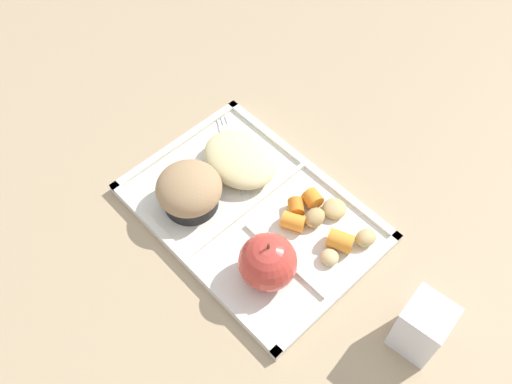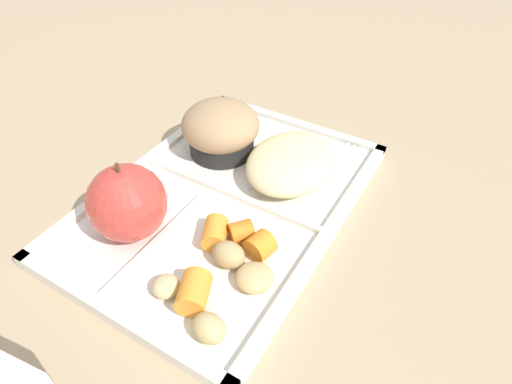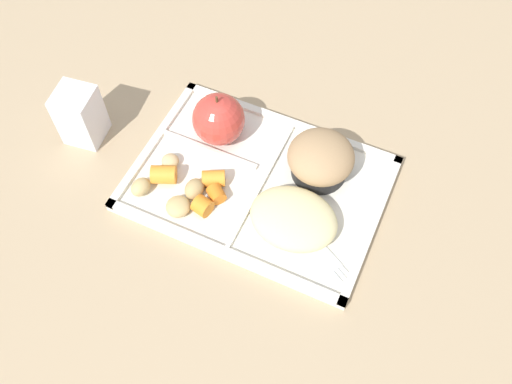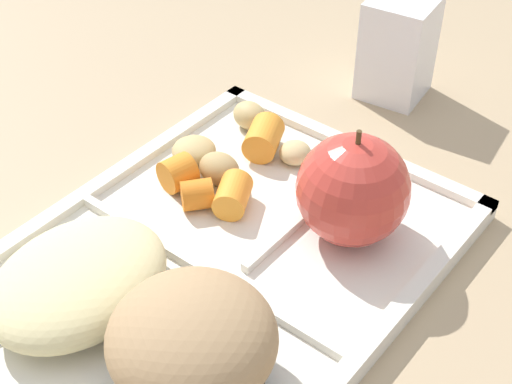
% 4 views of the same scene
% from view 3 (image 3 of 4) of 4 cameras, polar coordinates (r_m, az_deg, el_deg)
% --- Properties ---
extents(ground, '(6.00, 6.00, 0.00)m').
position_cam_3_polar(ground, '(0.83, 0.21, 0.56)').
color(ground, tan).
extents(lunch_tray, '(0.36, 0.26, 0.02)m').
position_cam_3_polar(lunch_tray, '(0.82, 0.18, 0.81)').
color(lunch_tray, silver).
rests_on(lunch_tray, ground).
extents(green_apple, '(0.08, 0.08, 0.09)m').
position_cam_3_polar(green_apple, '(0.84, -3.87, 7.46)').
color(green_apple, '#C63D33').
rests_on(green_apple, lunch_tray).
extents(bran_muffin, '(0.10, 0.10, 0.07)m').
position_cam_3_polar(bran_muffin, '(0.81, 6.64, 3.34)').
color(bran_muffin, black).
rests_on(bran_muffin, lunch_tray).
extents(carrot_slice_center, '(0.04, 0.04, 0.02)m').
position_cam_3_polar(carrot_slice_center, '(0.81, -4.38, 1.39)').
color(carrot_slice_center, orange).
rests_on(carrot_slice_center, lunch_tray).
extents(carrot_slice_near_corner, '(0.03, 0.03, 0.02)m').
position_cam_3_polar(carrot_slice_near_corner, '(0.80, -4.09, -0.21)').
color(carrot_slice_near_corner, orange).
rests_on(carrot_slice_near_corner, lunch_tray).
extents(carrot_slice_large, '(0.03, 0.03, 0.03)m').
position_cam_3_polar(carrot_slice_large, '(0.79, -5.51, -1.45)').
color(carrot_slice_large, orange).
rests_on(carrot_slice_large, lunch_tray).
extents(carrot_slice_back, '(0.04, 0.04, 0.03)m').
position_cam_3_polar(carrot_slice_back, '(0.82, -9.46, 1.77)').
color(carrot_slice_back, orange).
rests_on(carrot_slice_back, lunch_tray).
extents(potato_chunk_golden, '(0.05, 0.05, 0.02)m').
position_cam_3_polar(potato_chunk_golden, '(0.80, -7.99, -1.49)').
color(potato_chunk_golden, tan).
rests_on(potato_chunk_golden, lunch_tray).
extents(potato_chunk_small, '(0.03, 0.04, 0.02)m').
position_cam_3_polar(potato_chunk_small, '(0.82, -11.75, 0.51)').
color(potato_chunk_small, tan).
rests_on(potato_chunk_small, lunch_tray).
extents(potato_chunk_large, '(0.03, 0.03, 0.03)m').
position_cam_3_polar(potato_chunk_large, '(0.80, -6.34, 0.32)').
color(potato_chunk_large, tan).
rests_on(potato_chunk_large, lunch_tray).
extents(potato_chunk_browned, '(0.03, 0.03, 0.02)m').
position_cam_3_polar(potato_chunk_browned, '(0.84, -8.80, 3.17)').
color(potato_chunk_browned, tan).
rests_on(potato_chunk_browned, lunch_tray).
extents(egg_noodle_pile, '(0.12, 0.10, 0.04)m').
position_cam_3_polar(egg_noodle_pile, '(0.77, 3.88, -2.72)').
color(egg_noodle_pile, beige).
rests_on(egg_noodle_pile, lunch_tray).
extents(meatball_front, '(0.03, 0.03, 0.03)m').
position_cam_3_polar(meatball_front, '(0.78, 4.22, -1.67)').
color(meatball_front, brown).
rests_on(meatball_front, lunch_tray).
extents(meatball_side, '(0.03, 0.03, 0.03)m').
position_cam_3_polar(meatball_side, '(0.78, 2.86, -1.46)').
color(meatball_side, brown).
rests_on(meatball_side, lunch_tray).
extents(meatball_center, '(0.04, 0.04, 0.04)m').
position_cam_3_polar(meatball_center, '(0.77, 3.38, -2.08)').
color(meatball_center, brown).
rests_on(meatball_center, lunch_tray).
extents(plastic_fork, '(0.15, 0.09, 0.00)m').
position_cam_3_polar(plastic_fork, '(0.78, 5.87, -5.07)').
color(plastic_fork, silver).
rests_on(plastic_fork, lunch_tray).
extents(milk_carton, '(0.06, 0.06, 0.09)m').
position_cam_3_polar(milk_carton, '(0.89, -17.60, 7.51)').
color(milk_carton, white).
rests_on(milk_carton, ground).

